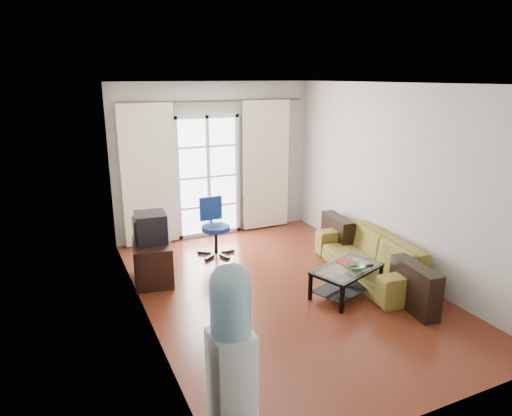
{
  "coord_description": "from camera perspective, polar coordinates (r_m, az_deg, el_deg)",
  "views": [
    {
      "loc": [
        -2.66,
        -4.96,
        2.79
      ],
      "look_at": [
        -0.23,
        0.35,
        1.09
      ],
      "focal_mm": 32.0,
      "sensor_mm": 36.0,
      "label": 1
    }
  ],
  "objects": [
    {
      "name": "floor",
      "position": [
        6.28,
        3.28,
        -10.18
      ],
      "size": [
        5.2,
        5.2,
        0.0
      ],
      "primitive_type": "plane",
      "color": "maroon",
      "rests_on": "ground"
    },
    {
      "name": "coffee_table",
      "position": [
        6.15,
        11.26,
        -8.49
      ],
      "size": [
        1.09,
        0.85,
        0.39
      ],
      "rotation": [
        0.0,
        0.0,
        0.35
      ],
      "color": "silver",
      "rests_on": "floor"
    },
    {
      "name": "wall_back",
      "position": [
        8.14,
        -5.17,
        5.97
      ],
      "size": [
        3.6,
        0.02,
        2.7
      ],
      "primitive_type": "cube",
      "color": "#B8B6AF",
      "rests_on": "floor"
    },
    {
      "name": "radiator",
      "position": [
        8.58,
        0.26,
        -0.44
      ],
      "size": [
        0.64,
        0.12,
        0.64
      ],
      "primitive_type": "cube",
      "color": "gray",
      "rests_on": "floor"
    },
    {
      "name": "ceiling",
      "position": [
        5.63,
        3.73,
        15.28
      ],
      "size": [
        5.2,
        5.2,
        0.0
      ],
      "primitive_type": "plane",
      "rotation": [
        3.14,
        0.0,
        0.0
      ],
      "color": "white",
      "rests_on": "wall_back"
    },
    {
      "name": "wall_front",
      "position": [
        3.84,
        22.18,
        -7.08
      ],
      "size": [
        3.6,
        0.02,
        2.7
      ],
      "primitive_type": "cube",
      "color": "#B8B6AF",
      "rests_on": "floor"
    },
    {
      "name": "curtain_right",
      "position": [
        8.42,
        1.26,
        5.33
      ],
      "size": [
        0.9,
        0.07,
        2.35
      ],
      "primitive_type": "cube",
      "color": "#FFF7CD",
      "rests_on": "curtain_rod"
    },
    {
      "name": "remote",
      "position": [
        6.18,
        13.71,
        -7.02
      ],
      "size": [
        0.17,
        0.06,
        0.02
      ],
      "primitive_type": "cube",
      "rotation": [
        0.0,
        0.0,
        -0.05
      ],
      "color": "black",
      "rests_on": "coffee_table"
    },
    {
      "name": "curtain_rod",
      "position": [
        7.93,
        -5.12,
        13.2
      ],
      "size": [
        3.3,
        0.04,
        0.04
      ],
      "primitive_type": "cylinder",
      "rotation": [
        0.0,
        1.57,
        0.0
      ],
      "color": "#4C3F2D",
      "rests_on": "wall_back"
    },
    {
      "name": "book",
      "position": [
        6.14,
        10.71,
        -6.96
      ],
      "size": [
        0.19,
        0.26,
        0.02
      ],
      "primitive_type": "imported",
      "rotation": [
        0.0,
        0.0,
        0.0
      ],
      "color": "#A62B14",
      "rests_on": "coffee_table"
    },
    {
      "name": "tv_stand",
      "position": [
        6.59,
        -12.79,
        -6.57
      ],
      "size": [
        0.63,
        0.84,
        0.56
      ],
      "primitive_type": "cube",
      "rotation": [
        0.0,
        0.0,
        -0.16
      ],
      "color": "black",
      "rests_on": "floor"
    },
    {
      "name": "sofa",
      "position": [
        6.76,
        14.09,
        -5.9
      ],
      "size": [
        2.25,
        1.32,
        0.6
      ],
      "primitive_type": "imported",
      "rotation": [
        0.0,
        0.0,
        -1.7
      ],
      "color": "brown",
      "rests_on": "floor"
    },
    {
      "name": "wall_left",
      "position": [
        5.23,
        -14.19,
        -0.25
      ],
      "size": [
        0.02,
        5.2,
        2.7
      ],
      "primitive_type": "cube",
      "color": "#B8B6AF",
      "rests_on": "floor"
    },
    {
      "name": "water_cooler",
      "position": [
        3.56,
        -3.11,
        -17.77
      ],
      "size": [
        0.34,
        0.32,
        1.52
      ],
      "rotation": [
        0.0,
        0.0,
        0.03
      ],
      "color": "white",
      "rests_on": "floor"
    },
    {
      "name": "task_chair",
      "position": [
        7.36,
        -5.1,
        -3.82
      ],
      "size": [
        0.65,
        0.65,
        0.93
      ],
      "rotation": [
        0.0,
        0.0,
        0.02
      ],
      "color": "black",
      "rests_on": "floor"
    },
    {
      "name": "curtain_left",
      "position": [
        7.74,
        -13.25,
        3.94
      ],
      "size": [
        0.9,
        0.07,
        2.35
      ],
      "primitive_type": "cube",
      "color": "#FFF7CD",
      "rests_on": "curtain_rod"
    },
    {
      "name": "bowl",
      "position": [
        6.06,
        12.29,
        -7.21
      ],
      "size": [
        0.3,
        0.3,
        0.06
      ],
      "primitive_type": "imported",
      "rotation": [
        0.0,
        0.0,
        -0.11
      ],
      "color": "#2F8245",
      "rests_on": "coffee_table"
    },
    {
      "name": "crt_tv",
      "position": [
        6.49,
        -13.16,
        -2.37
      ],
      "size": [
        0.49,
        0.48,
        0.41
      ],
      "rotation": [
        0.0,
        0.0,
        -0.09
      ],
      "color": "black",
      "rests_on": "tv_stand"
    },
    {
      "name": "french_door",
      "position": [
        8.09,
        -5.99,
        3.9
      ],
      "size": [
        1.16,
        0.06,
        2.15
      ],
      "color": "white",
      "rests_on": "wall_back"
    },
    {
      "name": "wall_right",
      "position": [
        6.82,
        16.99,
        3.33
      ],
      "size": [
        0.02,
        5.2,
        2.7
      ],
      "primitive_type": "cube",
      "color": "#B8B6AF",
      "rests_on": "floor"
    }
  ]
}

